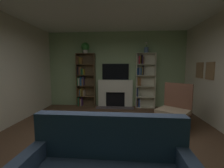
{
  "coord_description": "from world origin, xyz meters",
  "views": [
    {
      "loc": [
        0.29,
        -2.73,
        1.52
      ],
      "look_at": [
        0.0,
        1.23,
        1.07
      ],
      "focal_mm": 24.17,
      "sensor_mm": 36.0,
      "label": 1
    }
  ],
  "objects_px": {
    "vase_with_flowers": "(146,50)",
    "fireplace": "(115,93)",
    "potted_plant": "(85,47)",
    "armchair": "(175,107)",
    "bookshelf_right": "(143,80)",
    "bookshelf_left": "(84,81)",
    "tv": "(115,72)"
  },
  "relations": [
    {
      "from": "bookshelf_left",
      "to": "vase_with_flowers",
      "type": "relative_size",
      "value": 5.18
    },
    {
      "from": "fireplace",
      "to": "tv",
      "type": "height_order",
      "value": "tv"
    },
    {
      "from": "fireplace",
      "to": "bookshelf_left",
      "type": "xyz_separation_m",
      "value": [
        -1.21,
        0.0,
        0.45
      ]
    },
    {
      "from": "vase_with_flowers",
      "to": "fireplace",
      "type": "bearing_deg",
      "value": 177.68
    },
    {
      "from": "potted_plant",
      "to": "vase_with_flowers",
      "type": "height_order",
      "value": "potted_plant"
    },
    {
      "from": "tv",
      "to": "armchair",
      "type": "relative_size",
      "value": 0.9
    },
    {
      "from": "tv",
      "to": "potted_plant",
      "type": "height_order",
      "value": "potted_plant"
    },
    {
      "from": "bookshelf_right",
      "to": "armchair",
      "type": "distance_m",
      "value": 2.1
    },
    {
      "from": "fireplace",
      "to": "bookshelf_left",
      "type": "bearing_deg",
      "value": 179.99
    },
    {
      "from": "fireplace",
      "to": "bookshelf_right",
      "type": "height_order",
      "value": "bookshelf_right"
    },
    {
      "from": "fireplace",
      "to": "armchair",
      "type": "height_order",
      "value": "armchair"
    },
    {
      "from": "bookshelf_left",
      "to": "vase_with_flowers",
      "type": "height_order",
      "value": "vase_with_flowers"
    },
    {
      "from": "bookshelf_left",
      "to": "bookshelf_right",
      "type": "distance_m",
      "value": 2.26
    },
    {
      "from": "fireplace",
      "to": "potted_plant",
      "type": "bearing_deg",
      "value": -177.64
    },
    {
      "from": "fireplace",
      "to": "bookshelf_right",
      "type": "xyz_separation_m",
      "value": [
        1.05,
        0.01,
        0.5
      ]
    },
    {
      "from": "vase_with_flowers",
      "to": "bookshelf_left",
      "type": "bearing_deg",
      "value": 178.88
    },
    {
      "from": "tv",
      "to": "bookshelf_left",
      "type": "height_order",
      "value": "bookshelf_left"
    },
    {
      "from": "tv",
      "to": "armchair",
      "type": "xyz_separation_m",
      "value": [
        1.57,
        -2.03,
        -0.8
      ]
    },
    {
      "from": "potted_plant",
      "to": "armchair",
      "type": "relative_size",
      "value": 0.36
    },
    {
      "from": "vase_with_flowers",
      "to": "bookshelf_right",
      "type": "bearing_deg",
      "value": 147.3
    },
    {
      "from": "bookshelf_left",
      "to": "armchair",
      "type": "xyz_separation_m",
      "value": [
        2.78,
        -1.96,
        -0.44
      ]
    },
    {
      "from": "potted_plant",
      "to": "tv",
      "type": "bearing_deg",
      "value": 6.09
    },
    {
      "from": "tv",
      "to": "bookshelf_left",
      "type": "distance_m",
      "value": 1.26
    },
    {
      "from": "armchair",
      "to": "potted_plant",
      "type": "bearing_deg",
      "value": 144.62
    },
    {
      "from": "fireplace",
      "to": "bookshelf_right",
      "type": "distance_m",
      "value": 1.16
    },
    {
      "from": "potted_plant",
      "to": "bookshelf_left",
      "type": "bearing_deg",
      "value": 151.08
    },
    {
      "from": "fireplace",
      "to": "bookshelf_right",
      "type": "relative_size",
      "value": 0.69
    },
    {
      "from": "armchair",
      "to": "fireplace",
      "type": "bearing_deg",
      "value": 128.7
    },
    {
      "from": "bookshelf_left",
      "to": "bookshelf_right",
      "type": "bearing_deg",
      "value": 0.13
    },
    {
      "from": "fireplace",
      "to": "tv",
      "type": "relative_size",
      "value": 1.39
    },
    {
      "from": "bookshelf_left",
      "to": "bookshelf_right",
      "type": "relative_size",
      "value": 1.0
    },
    {
      "from": "tv",
      "to": "vase_with_flowers",
      "type": "bearing_deg",
      "value": -6.04
    }
  ]
}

